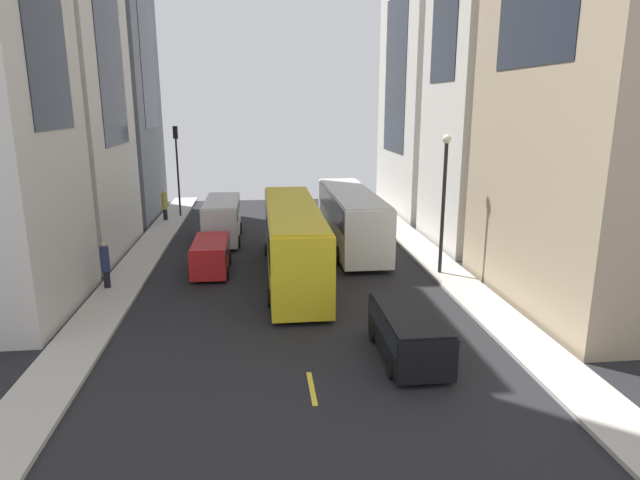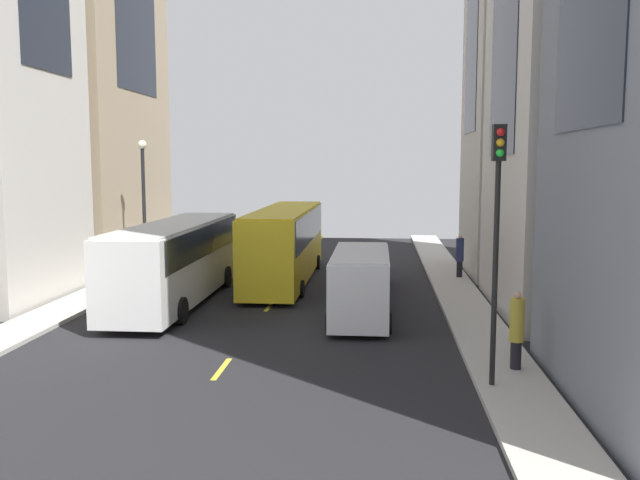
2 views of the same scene
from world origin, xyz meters
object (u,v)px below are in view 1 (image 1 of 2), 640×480
object	(u,v)px
streetcar_yellow	(293,235)
car_black_0	(409,330)
pedestrian_crossing_near	(105,264)
pedestrian_walking_far	(165,204)
delivery_van_white	(222,217)
traffic_light_near_corner	(177,155)
car_red_1	(211,253)
city_bus_white	(351,214)

from	to	relation	value
streetcar_yellow	car_black_0	bearing A→B (deg)	109.59
pedestrian_crossing_near	pedestrian_walking_far	bearing A→B (deg)	-10.65
delivery_van_white	traffic_light_near_corner	xyz separation A→B (m)	(3.59, -7.43, 3.17)
car_black_0	pedestrian_crossing_near	size ratio (longest dim) A/B	2.06
delivery_van_white	pedestrian_crossing_near	bearing A→B (deg)	62.55
car_red_1	traffic_light_near_corner	world-z (taller)	traffic_light_near_corner
streetcar_yellow	pedestrian_crossing_near	distance (m)	8.71
streetcar_yellow	car_black_0	world-z (taller)	streetcar_yellow
delivery_van_white	car_black_0	size ratio (longest dim) A/B	1.38
delivery_van_white	car_red_1	xyz separation A→B (m)	(0.19, 6.69, -0.54)
delivery_van_white	pedestrian_walking_far	distance (m)	7.48
streetcar_yellow	city_bus_white	bearing A→B (deg)	-124.50
pedestrian_walking_far	city_bus_white	bearing A→B (deg)	124.89
city_bus_white	car_red_1	world-z (taller)	city_bus_white
car_black_0	traffic_light_near_corner	bearing A→B (deg)	-66.34
car_red_1	pedestrian_walking_far	distance (m)	13.40
city_bus_white	car_black_0	distance (m)	14.79
city_bus_white	traffic_light_near_corner	world-z (taller)	traffic_light_near_corner
delivery_van_white	traffic_light_near_corner	world-z (taller)	traffic_light_near_corner
pedestrian_crossing_near	streetcar_yellow	bearing A→B (deg)	-92.51
car_black_0	car_red_1	distance (m)	12.81
streetcar_yellow	delivery_van_white	world-z (taller)	streetcar_yellow
city_bus_white	pedestrian_crossing_near	size ratio (longest dim) A/B	5.47
streetcar_yellow	car_black_0	xyz separation A→B (m)	(-3.28, 9.22, -1.16)
city_bus_white	car_red_1	xyz separation A→B (m)	(7.89, 4.27, -1.03)
car_red_1	delivery_van_white	bearing A→B (deg)	-91.63
city_bus_white	car_black_0	xyz separation A→B (m)	(0.51, 14.74, -1.05)
pedestrian_walking_far	traffic_light_near_corner	distance (m)	3.79
streetcar_yellow	pedestrian_crossing_near	xyz separation A→B (m)	(8.60, 1.09, -0.85)
streetcar_yellow	pedestrian_walking_far	world-z (taller)	streetcar_yellow
delivery_van_white	car_black_0	bearing A→B (deg)	112.72
streetcar_yellow	pedestrian_walking_far	size ratio (longest dim) A/B	5.82
pedestrian_walking_far	pedestrian_crossing_near	xyz separation A→B (m)	(0.23, 15.04, -0.02)
delivery_van_white	traffic_light_near_corner	size ratio (longest dim) A/B	0.92
traffic_light_near_corner	city_bus_white	bearing A→B (deg)	138.90
pedestrian_crossing_near	traffic_light_near_corner	size ratio (longest dim) A/B	0.32
city_bus_white	delivery_van_white	distance (m)	8.09
delivery_van_white	pedestrian_crossing_near	size ratio (longest dim) A/B	2.85
car_black_0	streetcar_yellow	bearing A→B (deg)	-70.41
car_red_1	traffic_light_near_corner	bearing A→B (deg)	-76.47
city_bus_white	pedestrian_walking_far	world-z (taller)	city_bus_white
car_red_1	car_black_0	bearing A→B (deg)	125.17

